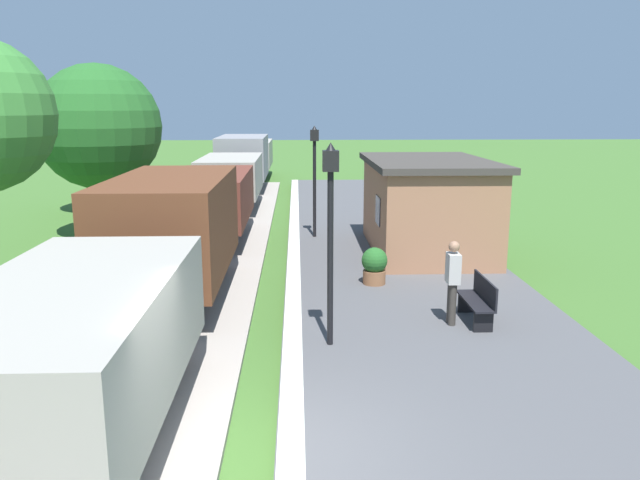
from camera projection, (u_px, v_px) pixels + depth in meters
name	position (u px, v px, depth m)	size (l,w,h in m)	color
ground_plane	(260.00, 474.00, 7.88)	(160.00, 160.00, 0.00)	#3D6628
platform_slab	(509.00, 459.00, 7.97)	(6.00, 60.00, 0.25)	#4C4C4F
platform_edge_stripe	(291.00, 455.00, 7.84)	(0.36, 60.00, 0.01)	silver
track_ballast	(67.00, 473.00, 7.78)	(3.80, 60.00, 0.12)	#9E9389
rail_near	(125.00, 463.00, 7.78)	(0.07, 60.00, 0.14)	slate
rail_far	(8.00, 465.00, 7.73)	(0.07, 60.00, 0.14)	slate
freight_train	(222.00, 186.00, 24.19)	(2.50, 39.20, 2.72)	gray
station_hut	(426.00, 205.00, 18.69)	(3.50, 5.80, 2.78)	#9E6B4C
bench_near_hut	(479.00, 300.00, 12.61)	(0.42, 1.50, 0.91)	black
bench_down_platform	(396.00, 212.00, 23.08)	(0.42, 1.50, 0.91)	black
person_waiting	(453.00, 279.00, 12.39)	(0.25, 0.38, 1.71)	#38332D
potted_planter	(374.00, 265.00, 15.33)	(0.64, 0.64, 0.92)	brown
lamp_post_near	(330.00, 208.00, 10.97)	(0.28, 0.28, 3.70)	black
lamp_post_far	(314.00, 161.00, 20.46)	(0.28, 0.28, 3.70)	black
tree_field_left	(98.00, 127.00, 21.21)	(4.25, 4.25, 6.00)	#4C3823
tree_field_distant	(90.00, 134.00, 26.68)	(3.81, 3.81, 5.29)	#4C3823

